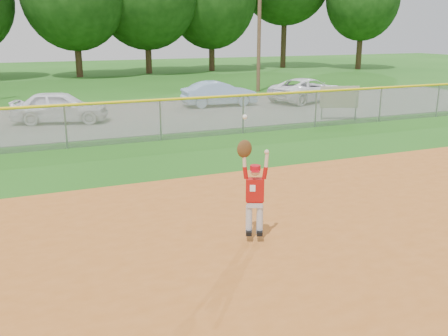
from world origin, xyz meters
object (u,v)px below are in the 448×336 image
Objects in this scene: car_white_b at (308,90)px; ballplayer at (253,188)px; sponsor_sign at (339,98)px; car_white_a at (60,107)px; car_blue at (219,94)px.

car_white_b is 19.56m from ballplayer.
car_white_b is at bearing 71.59° from sponsor_sign.
car_white_a is at bearing 98.49° from ballplayer.
sponsor_sign reaches higher than car_blue.
car_white_b is (13.39, 1.42, -0.03)m from car_white_a.
sponsor_sign reaches higher than car_white_b.
ballplayer is (-11.22, -16.02, 0.41)m from car_white_b.
sponsor_sign reaches higher than car_white_a.
car_blue is at bearing 118.63° from sponsor_sign.
sponsor_sign is (-1.87, -5.60, 0.34)m from car_white_b.
sponsor_sign is at bearing 143.92° from car_white_b.
ballplayer reaches higher than sponsor_sign.
car_white_a is 1.03× the size of car_blue.
car_white_a reaches higher than car_blue.
ballplayer is at bearing 127.33° from car_white_b.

